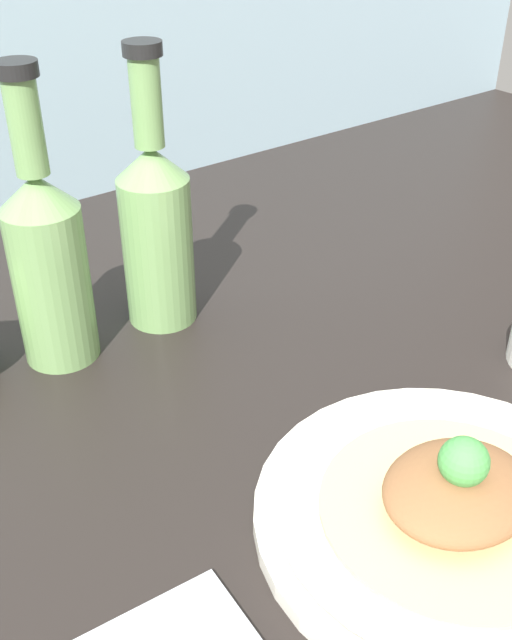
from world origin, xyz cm
name	(u,v)px	position (x,y,z in cm)	size (l,w,h in cm)	color
ground_plane	(333,406)	(0.00, 0.00, -2.00)	(180.00, 110.00, 4.00)	black
plate	(453,516)	(-4.06, -16.83, 0.87)	(28.29, 28.29, 1.63)	silver
plated_food	(457,493)	(-4.06, -16.83, 3.13)	(19.06, 19.06, 6.49)	#D6BC7F
cider_bottle_left	(48,259)	(-16.89, 19.60, 10.12)	(6.89, 6.89, 27.13)	#729E5B
cider_bottle_right	(156,226)	(-5.87, 19.60, 10.12)	(6.89, 6.89, 27.13)	#729E5B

